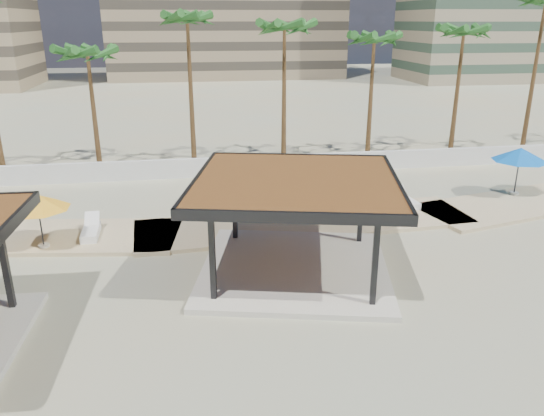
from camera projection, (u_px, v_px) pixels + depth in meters
The scene contains 15 objects.
ground at pixel (294, 300), 18.53m from camera, with size 200.00×200.00×0.00m, color tan.
promenade at pixel (303, 219), 25.94m from camera, with size 44.45×7.97×0.24m.
boundary_wall at pixel (243, 166), 33.21m from camera, with size 56.00×0.30×1.20m, color silver.
pavilion_central at pixel (296, 217), 19.91m from camera, with size 8.98×8.98×3.79m.
umbrella_b at pixel (37, 202), 21.75m from camera, with size 3.43×3.43×2.33m.
umbrella_c at pixel (373, 172), 26.21m from camera, with size 3.14×3.14×2.26m.
umbrella_d at pixel (520, 155), 28.43m from camera, with size 3.26×3.26×2.61m.
lounger_a at pixel (91, 231), 23.55m from camera, with size 0.75×2.10×0.79m.
lounger_b at pixel (406, 201), 27.53m from camera, with size 0.88×2.08×0.76m.
lounger_c at pixel (361, 199), 27.81m from camera, with size 1.11×2.35×0.86m.
palm_c at pixel (88, 58), 31.62m from camera, with size 3.00×3.00×8.20m.
palm_d at pixel (187, 25), 32.65m from camera, with size 3.00×3.00×10.17m.
palm_e at pixel (284, 33), 33.25m from camera, with size 3.00×3.00×9.65m.
palm_f at pixel (374, 44), 34.58m from camera, with size 3.00×3.00×8.91m.
palm_g at pixel (463, 37), 34.98m from camera, with size 3.00×3.00×9.36m.
Camera 1 is at (-3.40, -16.04, 9.25)m, focal length 35.00 mm.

